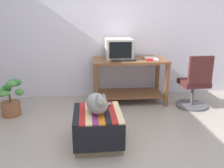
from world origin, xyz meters
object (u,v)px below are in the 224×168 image
Objects in this scene: desk at (129,73)px; tv_monitor at (119,49)px; potted_plant at (10,100)px; stapler at (150,60)px; cat at (97,103)px; keyboard at (123,60)px; ottoman_with_blanket at (98,128)px; book at (151,59)px; office_chair at (195,85)px.

desk is 0.46m from tv_monitor.
potted_plant is at bearing -167.15° from desk.
tv_monitor is 4.82× the size of stapler.
cat is at bearing -112.96° from desk.
ottoman_with_blanket is at bearing -115.01° from keyboard.
desk is at bearing 12.06° from potted_plant.
book is 1.76m from ottoman_with_blanket.
office_chair is (0.65, -0.36, -0.39)m from book.
keyboard is at bearing 99.05° from stapler.
office_chair is (1.20, -0.51, -0.54)m from tv_monitor.
book is at bearing 6.87° from keyboard.
ottoman_with_blanket is 1.57× the size of cat.
office_chair is at bearing 30.80° from ottoman_with_blanket.
ottoman_with_blanket is at bearing -121.74° from book.
office_chair is (1.02, -0.41, -0.13)m from desk.
cat reaches higher than ottoman_with_blanket.
keyboard is at bearing -79.37° from tv_monitor.
tv_monitor is 0.58m from stapler.
cat is at bearing -105.63° from tv_monitor.
desk is 11.45× the size of stapler.
potted_plant is (-1.28, 1.01, -0.28)m from cat.
desk reaches higher than cat.
book is at bearing -14.41° from tv_monitor.
book is 2.58× the size of stapler.
ottoman_with_blanket is (-0.49, -1.24, -0.57)m from keyboard.
book is (0.50, 0.09, -0.00)m from keyboard.
book is 2.36m from potted_plant.
office_chair is at bearing -24.03° from book.
tv_monitor is (-0.18, 0.09, 0.41)m from desk.
stapler is (2.21, 0.21, 0.54)m from potted_plant.
office_chair reaches higher than desk.
stapler is (0.43, -0.05, 0.01)m from keyboard.
keyboard is 0.44m from stapler.
stapler is at bearing -10.69° from keyboard.
office_chair is 0.85m from stapler.
ottoman_with_blanket is 1.21× the size of potted_plant.
office_chair is (1.64, 0.98, 0.18)m from ottoman_with_blanket.
keyboard is at bearing -132.13° from desk.
cat is 1.66m from potted_plant.
stapler is at bearing -17.04° from office_chair.
tv_monitor is 1.87× the size of book.
tv_monitor is at bearing -23.59° from office_chair.
book is (0.36, -0.05, 0.26)m from desk.
desk is 2.88× the size of cat.
ottoman_with_blanket is 0.32m from cat.
desk is 1.84× the size of ottoman_with_blanket.
desk is 1.55m from cat.
tv_monitor is 0.29m from keyboard.
tv_monitor is 0.58m from book.
tv_monitor reaches higher than book.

